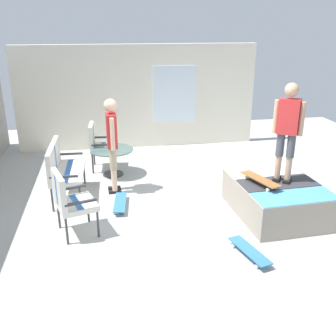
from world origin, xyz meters
name	(u,v)px	position (x,y,z in m)	size (l,w,h in m)	color
ground_plane	(190,211)	(0.00, 0.00, -0.05)	(12.00, 12.00, 0.10)	#B2B2AD
house_facade	(139,97)	(3.80, 0.49, 1.28)	(0.23, 6.00, 2.57)	silver
skate_ramp	(278,198)	(-0.41, -1.44, 0.29)	(1.75, 2.17, 0.57)	gray
patio_bench	(61,166)	(0.88, 2.21, 0.62)	(1.26, 0.58, 1.02)	#38383D
patio_chair_near_house	(98,142)	(2.27, 1.55, 0.61)	(0.64, 0.58, 1.02)	#38383D
patio_chair_by_wall	(68,198)	(-0.53, 1.98, 0.61)	(0.75, 0.71, 1.02)	#38383D
patio_table	(112,157)	(1.85, 1.27, 0.40)	(0.90, 0.90, 0.57)	#38383D
person_watching	(112,138)	(0.98, 1.27, 1.06)	(0.48, 0.25, 1.79)	black
person_skater	(288,126)	(-0.35, -1.49, 1.51)	(0.36, 0.41, 1.63)	black
skateboard_by_bench	(120,203)	(0.27, 1.19, 0.08)	(0.82, 0.29, 0.10)	#3372B2
skateboard_spare	(249,251)	(-1.57, -0.50, 0.08)	(0.82, 0.40, 0.10)	#3372B2
skateboard_on_ramp	(260,179)	(-0.43, -1.07, 0.66)	(0.82, 0.45, 0.10)	brown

